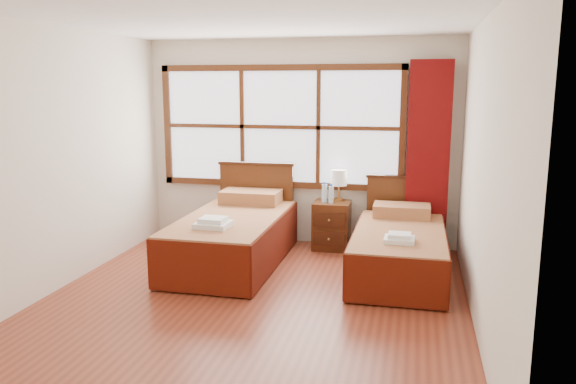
# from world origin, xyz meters

# --- Properties ---
(floor) EXTENTS (4.50, 4.50, 0.00)m
(floor) POSITION_xyz_m (0.00, 0.00, 0.00)
(floor) COLOR brown
(floor) RESTS_ON ground
(ceiling) EXTENTS (4.50, 4.50, 0.00)m
(ceiling) POSITION_xyz_m (0.00, 0.00, 2.60)
(ceiling) COLOR white
(ceiling) RESTS_ON wall_back
(wall_back) EXTENTS (4.00, 0.00, 4.00)m
(wall_back) POSITION_xyz_m (0.00, 2.25, 1.30)
(wall_back) COLOR silver
(wall_back) RESTS_ON floor
(wall_left) EXTENTS (0.00, 4.50, 4.50)m
(wall_left) POSITION_xyz_m (-2.00, 0.00, 1.30)
(wall_left) COLOR silver
(wall_left) RESTS_ON floor
(wall_right) EXTENTS (0.00, 4.50, 4.50)m
(wall_right) POSITION_xyz_m (2.00, 0.00, 1.30)
(wall_right) COLOR silver
(wall_right) RESTS_ON floor
(window) EXTENTS (3.16, 0.06, 1.56)m
(window) POSITION_xyz_m (-0.25, 2.21, 1.50)
(window) COLOR white
(window) RESTS_ON wall_back
(curtain) EXTENTS (0.50, 0.16, 2.30)m
(curtain) POSITION_xyz_m (1.60, 2.11, 1.17)
(curtain) COLOR #660A0A
(curtain) RESTS_ON wall_back
(bed_left) EXTENTS (1.08, 2.10, 1.05)m
(bed_left) POSITION_xyz_m (-0.55, 1.20, 0.32)
(bed_left) COLOR #371A0B
(bed_left) RESTS_ON floor
(bed_right) EXTENTS (0.97, 1.99, 0.94)m
(bed_right) POSITION_xyz_m (1.32, 1.20, 0.29)
(bed_right) COLOR #371A0B
(bed_right) RESTS_ON floor
(nightstand) EXTENTS (0.45, 0.44, 0.60)m
(nightstand) POSITION_xyz_m (0.47, 1.99, 0.30)
(nightstand) COLOR #4C2610
(nightstand) RESTS_ON floor
(towels_left) EXTENTS (0.36, 0.32, 0.10)m
(towels_left) POSITION_xyz_m (-0.59, 0.62, 0.60)
(towels_left) COLOR white
(towels_left) RESTS_ON bed_left
(towels_right) EXTENTS (0.30, 0.26, 0.09)m
(towels_right) POSITION_xyz_m (1.33, 0.69, 0.54)
(towels_right) COLOR white
(towels_right) RESTS_ON bed_right
(lamp) EXTENTS (0.20, 0.20, 0.39)m
(lamp) POSITION_xyz_m (0.53, 2.13, 0.87)
(lamp) COLOR #CC8D41
(lamp) RESTS_ON nightstand
(bottle_near) EXTENTS (0.07, 0.07, 0.25)m
(bottle_near) POSITION_xyz_m (0.37, 1.98, 0.71)
(bottle_near) COLOR #BEE0F4
(bottle_near) RESTS_ON nightstand
(bottle_far) EXTENTS (0.06, 0.06, 0.24)m
(bottle_far) POSITION_xyz_m (0.46, 1.94, 0.71)
(bottle_far) COLOR #BEE0F4
(bottle_far) RESTS_ON nightstand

